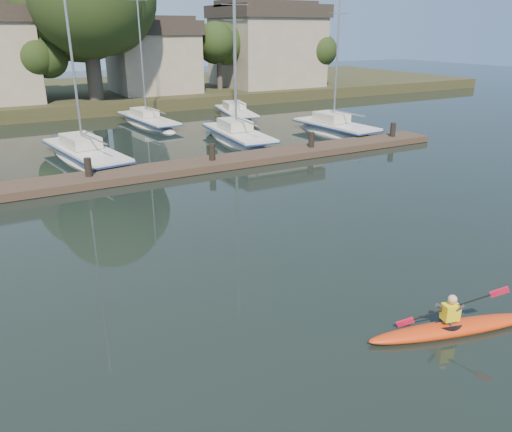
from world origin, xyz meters
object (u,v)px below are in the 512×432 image
sailboat_4 (335,136)px  sailboat_7 (236,120)px  dock (155,171)px  sailboat_2 (87,164)px  kayak (453,326)px  sailboat_6 (148,127)px  sailboat_3 (238,145)px

sailboat_4 → sailboat_7: (-2.98, 8.78, 0.03)m
dock → sailboat_2: size_ratio=2.22×
kayak → sailboat_6: size_ratio=0.30×
sailboat_2 → sailboat_7: sailboat_2 is taller
sailboat_3 → sailboat_4: (6.83, -0.85, -0.01)m
sailboat_4 → sailboat_6: sailboat_6 is taller
kayak → sailboat_2: bearing=115.7°
sailboat_2 → sailboat_4: sailboat_2 is taller
kayak → dock: size_ratio=0.13×
sailboat_4 → sailboat_2: bearing=172.8°
sailboat_3 → sailboat_7: size_ratio=1.10×
sailboat_2 → sailboat_3: bearing=-7.7°
sailboat_7 → sailboat_3: bearing=-104.4°
dock → sailboat_7: size_ratio=2.75×
kayak → sailboat_7: (8.95, 28.73, -0.35)m
dock → kayak: bearing=-83.5°
dock → sailboat_7: sailboat_7 is taller
sailboat_2 → sailboat_6: sailboat_2 is taller
sailboat_7 → kayak: bearing=-95.8°
sailboat_2 → sailboat_6: 10.45m
kayak → sailboat_6: 29.13m
sailboat_4 → sailboat_7: sailboat_4 is taller
dock → sailboat_2: (-2.26, 4.60, -0.40)m
kayak → sailboat_6: bearing=100.5°
kayak → sailboat_6: (2.00, 29.05, -0.33)m
kayak → sailboat_4: sailboat_4 is taller
kayak → sailboat_3: size_ratio=0.32×
sailboat_4 → sailboat_6: (-9.94, 9.10, 0.04)m
dock → sailboat_4: size_ratio=2.62×
sailboat_2 → sailboat_4: bearing=-11.4°
dock → sailboat_3: bearing=35.1°
sailboat_4 → sailboat_7: size_ratio=1.05×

